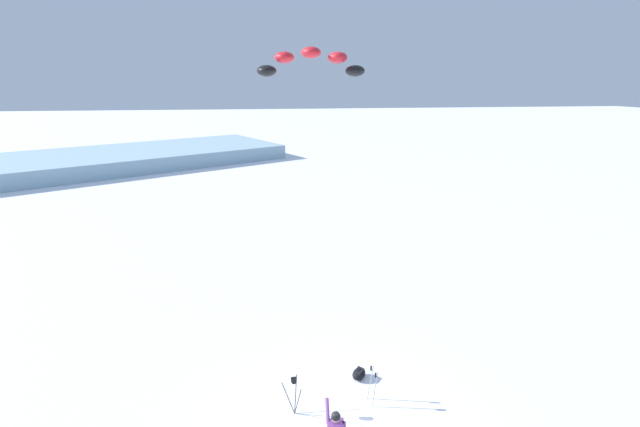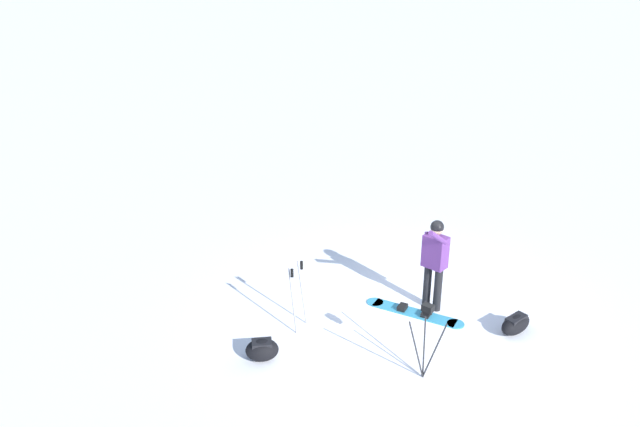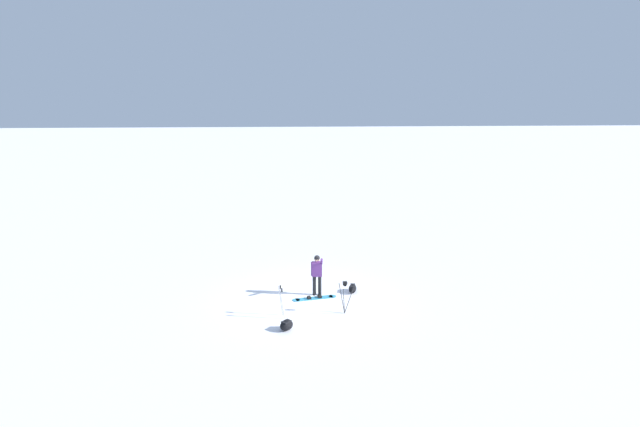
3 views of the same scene
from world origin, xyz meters
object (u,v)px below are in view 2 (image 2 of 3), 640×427
object	(u,v)px
gear_bag_small	(262,349)
camera_tripod	(427,326)
snowboarder	(435,256)
snowboard	(414,312)
ski_poles	(297,287)
gear_bag_large	(516,324)

from	to	relation	value
gear_bag_small	camera_tripod	bearing A→B (deg)	117.56
snowboarder	camera_tripod	bearing A→B (deg)	25.34
snowboard	ski_poles	distance (m)	2.21
snowboarder	camera_tripod	xyz separation A→B (m)	(1.83, 0.87, -0.13)
camera_tripod	gear_bag_large	bearing A→B (deg)	162.66
gear_bag_large	camera_tripod	world-z (taller)	camera_tripod
gear_bag_small	ski_poles	size ratio (longest dim) A/B	0.54
gear_bag_small	ski_poles	world-z (taller)	ski_poles
snowboarder	gear_bag_small	bearing A→B (deg)	-24.00
snowboard	gear_bag_large	distance (m)	1.71
camera_tripod	ski_poles	world-z (taller)	camera_tripod
snowboarder	snowboard	distance (m)	1.08
snowboard	camera_tripod	bearing A→B (deg)	34.11
snowboarder	ski_poles	size ratio (longest dim) A/B	1.47
snowboard	gear_bag_small	world-z (taller)	gear_bag_small
camera_tripod	ski_poles	distance (m)	2.35
snowboard	ski_poles	world-z (taller)	ski_poles
gear_bag_large	camera_tripod	bearing A→B (deg)	-17.34
snowboarder	gear_bag_small	world-z (taller)	snowboarder
camera_tripod	ski_poles	bearing A→B (deg)	-87.55
snowboarder	gear_bag_small	size ratio (longest dim) A/B	2.71
camera_tripod	gear_bag_small	world-z (taller)	camera_tripod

